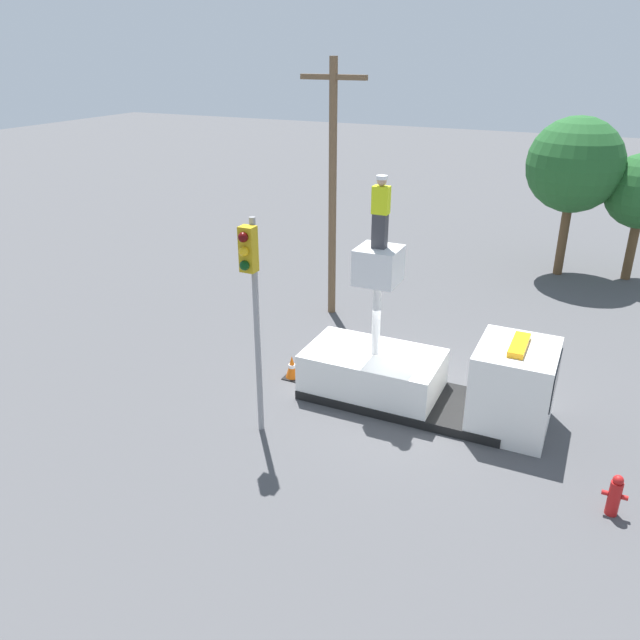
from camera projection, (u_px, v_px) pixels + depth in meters
name	position (u px, v px, depth m)	size (l,w,h in m)	color
ground_plane	(404.00, 402.00, 16.50)	(120.00, 120.00, 0.00)	#4C4C4F
bucket_truck	(429.00, 377.00, 15.91)	(6.31, 2.18, 4.13)	black
worker	(381.00, 212.00, 14.83)	(0.40, 0.26, 1.75)	#38383D
traffic_light_pole	(252.00, 288.00, 13.71)	(0.34, 0.57, 5.31)	gray
fire_hydrant	(615.00, 495.00, 12.37)	(0.49, 0.25, 0.93)	red
traffic_cone_rear	(292.00, 368.00, 17.57)	(0.46, 0.46, 0.69)	black
tree_right_bg	(575.00, 165.00, 24.06)	(3.66, 3.66, 6.28)	brown
utility_pole	(333.00, 184.00, 20.32)	(2.20, 0.26, 8.37)	brown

